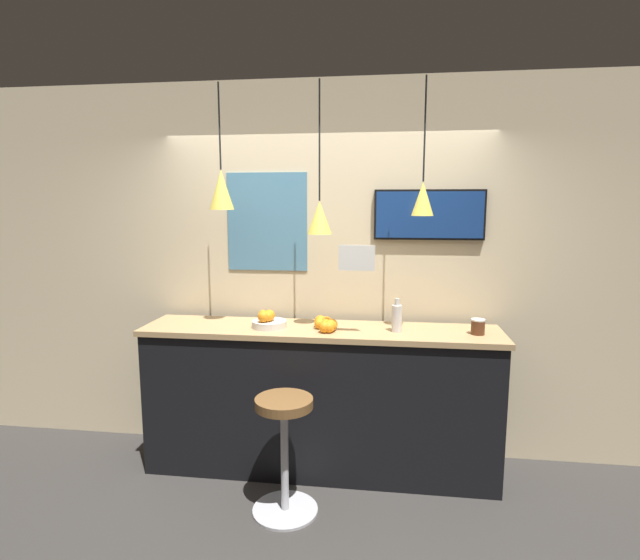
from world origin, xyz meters
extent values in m
plane|color=#33302D|center=(0.00, 0.00, 0.00)|extent=(14.00, 14.00, 0.00)
cube|color=beige|center=(0.00, 0.89, 1.45)|extent=(8.00, 0.06, 2.90)
cube|color=black|center=(0.00, 0.51, 0.52)|extent=(2.54, 0.50, 1.05)
cube|color=tan|center=(0.00, 0.51, 1.07)|extent=(2.58, 0.54, 0.04)
cylinder|color=#B7B7BC|center=(-0.15, -0.04, 0.01)|extent=(0.42, 0.42, 0.02)
cylinder|color=#B7B7BC|center=(-0.15, -0.04, 0.36)|extent=(0.05, 0.05, 0.69)
cylinder|color=brown|center=(-0.15, -0.04, 0.74)|extent=(0.37, 0.37, 0.06)
cylinder|color=beige|center=(-0.37, 0.48, 1.11)|extent=(0.25, 0.25, 0.05)
sphere|color=orange|center=(-0.39, 0.42, 1.18)|extent=(0.08, 0.08, 0.08)
sphere|color=orange|center=(-0.37, 0.44, 1.18)|extent=(0.08, 0.08, 0.08)
sphere|color=orange|center=(-0.42, 0.52, 1.17)|extent=(0.07, 0.07, 0.07)
sphere|color=orange|center=(-0.36, 0.47, 1.18)|extent=(0.08, 0.08, 0.08)
sphere|color=orange|center=(-0.36, 0.48, 1.18)|extent=(0.08, 0.08, 0.08)
sphere|color=orange|center=(0.00, 0.48, 1.13)|extent=(0.07, 0.07, 0.07)
sphere|color=orange|center=(0.07, 0.48, 1.13)|extent=(0.07, 0.07, 0.07)
sphere|color=orange|center=(0.08, 0.41, 1.13)|extent=(0.09, 0.09, 0.09)
sphere|color=orange|center=(0.09, 0.45, 1.13)|extent=(0.08, 0.08, 0.08)
sphere|color=orange|center=(0.05, 0.38, 1.13)|extent=(0.08, 0.08, 0.08)
sphere|color=orange|center=(0.05, 0.51, 1.13)|extent=(0.09, 0.09, 0.09)
sphere|color=orange|center=(0.00, 0.53, 1.13)|extent=(0.09, 0.09, 0.09)
sphere|color=orange|center=(0.09, 0.46, 1.13)|extent=(0.08, 0.08, 0.08)
sphere|color=orange|center=(0.08, 0.38, 1.13)|extent=(0.08, 0.08, 0.08)
sphere|color=orange|center=(0.05, 0.45, 1.13)|extent=(0.08, 0.08, 0.08)
cylinder|color=silver|center=(0.55, 0.48, 1.18)|extent=(0.07, 0.07, 0.19)
cylinder|color=silver|center=(0.55, 0.48, 1.30)|extent=(0.03, 0.03, 0.05)
cylinder|color=#562D19|center=(1.10, 0.48, 1.14)|extent=(0.09, 0.09, 0.10)
cylinder|color=white|center=(1.10, 0.48, 1.19)|extent=(0.09, 0.09, 0.01)
cylinder|color=black|center=(-0.70, 0.49, 2.51)|extent=(0.01, 0.01, 0.59)
cone|color=#EAD14C|center=(-0.70, 0.49, 2.07)|extent=(0.17, 0.17, 0.28)
sphere|color=#F9EFCC|center=(-0.70, 0.49, 1.95)|extent=(0.04, 0.04, 0.04)
cylinder|color=black|center=(0.00, 0.49, 2.40)|extent=(0.01, 0.01, 0.81)
cone|color=#EAD14C|center=(0.00, 0.49, 1.88)|extent=(0.17, 0.17, 0.23)
sphere|color=#F9EFCC|center=(0.00, 0.49, 1.79)|extent=(0.04, 0.04, 0.04)
cylinder|color=black|center=(0.70, 0.49, 2.46)|extent=(0.01, 0.01, 0.68)
cone|color=#EAD14C|center=(0.70, 0.49, 2.01)|extent=(0.15, 0.15, 0.23)
sphere|color=#F9EFCC|center=(0.70, 0.49, 1.91)|extent=(0.04, 0.04, 0.04)
cube|color=black|center=(0.77, 0.84, 1.89)|extent=(0.81, 0.04, 0.37)
cube|color=navy|center=(0.77, 0.83, 1.89)|extent=(0.78, 0.01, 0.34)
cube|color=white|center=(0.27, 0.32, 1.62)|extent=(0.24, 0.01, 0.17)
cube|color=teal|center=(-0.46, 0.86, 1.83)|extent=(0.63, 0.01, 0.76)
camera|label=1|loc=(0.47, -2.96, 1.98)|focal=28.00mm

